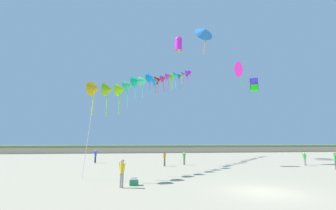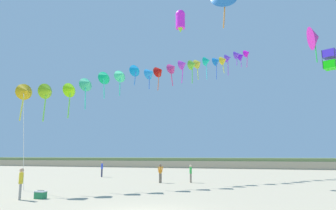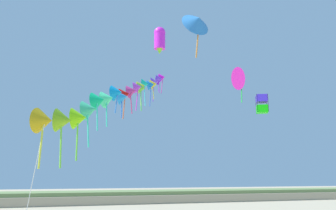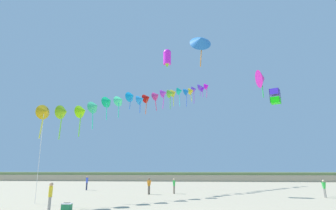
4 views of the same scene
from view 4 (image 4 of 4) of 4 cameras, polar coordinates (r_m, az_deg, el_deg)
name	(u,v)px [view 4 (image 4 of 4)]	position (r m, az deg, el deg)	size (l,w,h in m)	color
dune_ridge	(190,176)	(62.99, 4.74, -15.24)	(120.00, 10.21, 1.89)	tan
person_near_right	(174,185)	(28.86, 1.33, -16.97)	(0.35, 0.50, 1.56)	#726656
person_mid_center	(149,185)	(28.16, -4.16, -16.95)	(0.44, 0.47, 1.61)	#726656
person_far_left	(50,195)	(18.08, -24.25, -17.38)	(0.48, 0.48, 1.70)	gray
person_far_right	(87,182)	(35.31, -17.23, -15.68)	(0.48, 0.48, 1.71)	#282D4C
person_far_center	(324,187)	(28.54, 30.86, -15.13)	(0.21, 0.55, 1.55)	gray
kite_banner_string	(160,95)	(33.08, -1.81, 2.20)	(15.32, 28.30, 17.59)	#C29D10
large_kite_low_lead	(201,41)	(33.61, 7.11, 13.75)	(2.85, 2.23, 4.81)	#307CC9
large_kite_mid_trail	(262,78)	(42.03, 19.72, 5.46)	(1.58, 2.85, 4.37)	#CA1E95
large_kite_high_solo	(167,58)	(30.98, -0.19, 10.24)	(1.19, 1.19, 2.27)	#EA25DF
large_kite_outer_drift	(275,96)	(38.47, 22.28, 1.76)	(1.63, 1.63, 2.00)	#15E50E
beach_cooler	(67,207)	(18.48, -21.19, -19.96)	(0.58, 0.41, 0.46)	#23844C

